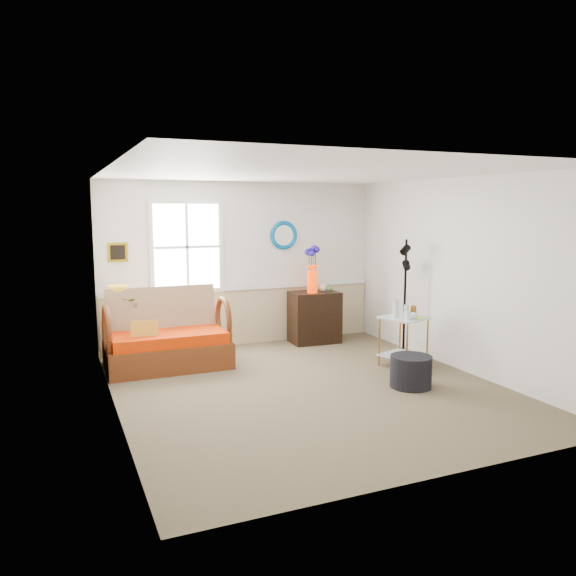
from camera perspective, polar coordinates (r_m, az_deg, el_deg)
name	(u,v)px	position (r m, az deg, el deg)	size (l,w,h in m)	color
floor	(308,388)	(6.98, 2.09, -10.14)	(4.50, 5.00, 0.01)	brown
ceiling	(310,172)	(6.64, 2.21, 11.69)	(4.50, 5.00, 0.01)	white
walls	(309,283)	(6.69, 2.15, 0.50)	(4.51, 5.01, 2.60)	silver
wainscot	(244,317)	(9.10, -4.53, -2.92)	(4.46, 0.02, 0.90)	tan
chair_rail	(244,288)	(9.02, -4.54, 0.01)	(4.46, 0.04, 0.06)	white
window	(187,247)	(8.71, -10.23, 4.12)	(1.14, 0.06, 1.44)	white
picture	(118,252)	(8.55, -16.93, 3.49)	(0.28, 0.03, 0.28)	#BC9218
mirror	(284,235)	(9.19, -0.46, 5.38)	(0.47, 0.47, 0.07)	#0085CA
loveseat	(167,329)	(7.90, -12.17, -4.09)	(1.66, 0.94, 1.08)	brown
throw_pillow	(145,334)	(7.71, -14.36, -4.53)	(0.36, 0.09, 0.36)	orange
lamp_stand	(121,344)	(8.34, -16.58, -5.45)	(0.32, 0.32, 0.56)	black
table_lamp	(118,305)	(8.22, -16.84, -1.68)	(0.30, 0.30, 0.55)	gold
potted_plant	(129,313)	(8.24, -15.81, -2.50)	(0.35, 0.39, 0.31)	#537C34
cabinet	(314,317)	(9.21, 2.71, -2.98)	(0.78, 0.50, 0.84)	black
flower_vase	(312,270)	(9.03, 2.49, 1.86)	(0.22, 0.22, 0.74)	#F63000
side_table	(403,342)	(7.98, 11.64, -5.37)	(0.55, 0.55, 0.70)	#BC7A2A
tabletop_items	(406,308)	(7.89, 11.94, -2.00)	(0.43, 0.43, 0.26)	silver
floor_lamp	(405,299)	(8.42, 11.78, -1.06)	(0.25, 0.25, 1.74)	black
ottoman	(411,371)	(7.13, 12.37, -8.28)	(0.51, 0.51, 0.39)	black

